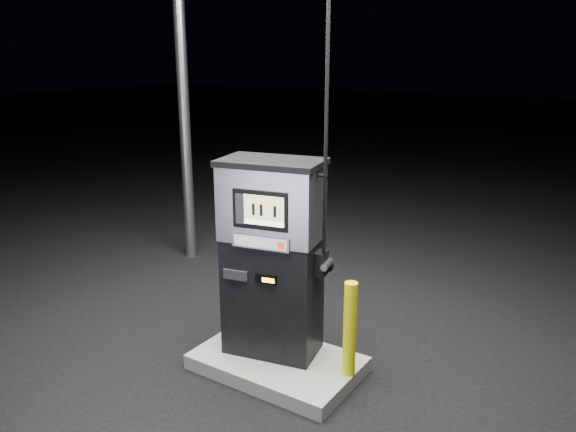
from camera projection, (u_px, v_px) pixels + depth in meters
The scene contains 5 objects.
ground at pixel (277, 370), 5.64m from camera, with size 80.00×80.00×0.00m, color black.
pump_island at pixel (277, 363), 5.62m from camera, with size 1.60×1.00×0.15m, color slate.
fuel_dispenser at pixel (273, 256), 5.46m from camera, with size 1.13×0.77×4.08m.
bollard_left at pixel (241, 303), 5.89m from camera, with size 0.10×0.10×0.77m, color yellow.
bollard_right at pixel (350, 329), 5.17m from camera, with size 0.12×0.12×0.93m, color yellow.
Camera 1 is at (2.82, -4.12, 3.06)m, focal length 35.00 mm.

